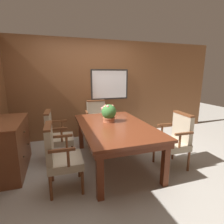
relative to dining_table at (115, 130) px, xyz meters
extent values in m
plane|color=#A39E93|center=(-0.15, -0.05, -0.65)|extent=(14.00, 14.00, 0.00)
cube|color=brown|center=(-0.15, 1.61, 0.58)|extent=(7.20, 0.06, 2.45)
cube|color=white|center=(0.40, 1.57, 0.70)|extent=(0.92, 0.01, 0.70)
cube|color=#282623|center=(0.40, 1.57, 1.07)|extent=(0.99, 0.02, 0.04)
cube|color=#282623|center=(0.40, 1.57, 0.33)|extent=(0.99, 0.02, 0.03)
cube|color=#282623|center=(-0.08, 1.57, 0.70)|extent=(0.04, 0.02, 0.70)
cube|color=#282623|center=(0.88, 1.57, 0.70)|extent=(0.04, 0.02, 0.70)
cube|color=maroon|center=(-0.49, -0.86, -0.30)|extent=(0.09, 0.09, 0.69)
cube|color=maroon|center=(0.49, -0.86, -0.30)|extent=(0.09, 0.09, 0.69)
cube|color=maroon|center=(-0.49, 0.86, -0.30)|extent=(0.09, 0.09, 0.69)
cube|color=maroon|center=(0.49, 0.86, -0.30)|extent=(0.09, 0.09, 0.69)
cube|color=maroon|center=(0.00, 0.00, 0.00)|extent=(1.13, 1.86, 0.09)
cube|color=maroon|center=(0.00, 0.00, 0.07)|extent=(1.19, 1.92, 0.04)
cylinder|color=brown|center=(-0.74, 0.20, -0.47)|extent=(0.04, 0.04, 0.36)
cylinder|color=brown|center=(-0.71, 0.64, -0.47)|extent=(0.04, 0.04, 0.36)
cylinder|color=brown|center=(-1.15, 0.23, -0.47)|extent=(0.04, 0.04, 0.36)
cylinder|color=brown|center=(-1.12, 0.67, -0.47)|extent=(0.04, 0.04, 0.36)
cube|color=tan|center=(-0.93, 0.43, -0.24)|extent=(0.50, 0.52, 0.11)
cube|color=tan|center=(-1.12, 0.45, 0.05)|extent=(0.11, 0.46, 0.47)
cube|color=brown|center=(-1.12, 0.45, 0.30)|extent=(0.12, 0.46, 0.03)
cylinder|color=brown|center=(-0.91, 0.18, -0.06)|extent=(0.04, 0.04, 0.23)
cube|color=brown|center=(-0.98, 0.18, 0.05)|extent=(0.33, 0.06, 0.04)
cylinder|color=brown|center=(-0.88, 0.69, -0.06)|extent=(0.04, 0.04, 0.23)
cube|color=brown|center=(-0.95, 0.69, 0.05)|extent=(0.33, 0.06, 0.04)
cylinder|color=brown|center=(0.71, -0.20, -0.47)|extent=(0.04, 0.04, 0.36)
cylinder|color=brown|center=(0.69, -0.63, -0.47)|extent=(0.04, 0.04, 0.36)
cylinder|color=brown|center=(1.12, -0.21, -0.47)|extent=(0.04, 0.04, 0.36)
cylinder|color=brown|center=(1.10, -0.65, -0.47)|extent=(0.04, 0.04, 0.36)
cube|color=tan|center=(0.91, -0.42, -0.24)|extent=(0.49, 0.51, 0.11)
cube|color=tan|center=(1.10, -0.43, 0.05)|extent=(0.09, 0.46, 0.47)
cube|color=brown|center=(1.10, -0.43, 0.30)|extent=(0.10, 0.46, 0.03)
cylinder|color=brown|center=(0.88, -0.16, -0.06)|extent=(0.04, 0.04, 0.23)
cube|color=brown|center=(0.95, -0.17, 0.05)|extent=(0.33, 0.05, 0.04)
cylinder|color=brown|center=(0.86, -0.68, -0.06)|extent=(0.04, 0.04, 0.23)
cube|color=brown|center=(0.93, -0.68, 0.05)|extent=(0.33, 0.05, 0.04)
cylinder|color=brown|center=(-0.69, -0.69, -0.47)|extent=(0.04, 0.04, 0.36)
cylinder|color=brown|center=(-0.68, -0.25, -0.47)|extent=(0.04, 0.04, 0.36)
cylinder|color=brown|center=(-1.10, -0.68, -0.47)|extent=(0.04, 0.04, 0.36)
cylinder|color=brown|center=(-1.09, -0.24, -0.47)|extent=(0.04, 0.04, 0.36)
cube|color=tan|center=(-0.89, -0.46, -0.24)|extent=(0.48, 0.51, 0.11)
cube|color=tan|center=(-1.09, -0.46, 0.05)|extent=(0.09, 0.46, 0.47)
cube|color=brown|center=(-1.09, -0.46, 0.30)|extent=(0.10, 0.46, 0.03)
cylinder|color=brown|center=(-0.86, -0.72, -0.06)|extent=(0.04, 0.04, 0.23)
cube|color=brown|center=(-0.93, -0.72, 0.05)|extent=(0.33, 0.04, 0.04)
cylinder|color=brown|center=(-0.85, -0.21, -0.06)|extent=(0.04, 0.04, 0.23)
cube|color=brown|center=(-0.92, -0.20, 0.05)|extent=(0.33, 0.04, 0.04)
cylinder|color=brown|center=(-0.24, 1.08, -0.47)|extent=(0.04, 0.04, 0.36)
cylinder|color=brown|center=(0.20, 1.06, -0.47)|extent=(0.04, 0.04, 0.36)
cylinder|color=brown|center=(-0.22, 1.49, -0.47)|extent=(0.04, 0.04, 0.36)
cylinder|color=brown|center=(0.22, 1.47, -0.47)|extent=(0.04, 0.04, 0.36)
cube|color=tan|center=(-0.01, 1.27, -0.24)|extent=(0.52, 0.49, 0.11)
cube|color=tan|center=(0.00, 1.47, 0.05)|extent=(0.46, 0.10, 0.47)
cube|color=brown|center=(0.00, 1.47, 0.30)|extent=(0.46, 0.11, 0.03)
cylinder|color=brown|center=(-0.27, 1.25, -0.06)|extent=(0.04, 0.04, 0.23)
cube|color=brown|center=(-0.27, 1.32, 0.05)|extent=(0.05, 0.33, 0.04)
cylinder|color=brown|center=(0.24, 1.23, -0.06)|extent=(0.04, 0.04, 0.23)
cube|color=brown|center=(0.25, 1.30, 0.05)|extent=(0.05, 0.33, 0.04)
cylinder|color=#9E5638|center=(-0.04, 0.21, 0.13)|extent=(0.21, 0.21, 0.09)
cylinder|color=#9E5638|center=(-0.04, 0.21, 0.17)|extent=(0.23, 0.23, 0.02)
sphere|color=#387033|center=(-0.04, 0.21, 0.28)|extent=(0.27, 0.27, 0.27)
sphere|color=pink|center=(-0.15, 0.25, 0.34)|extent=(0.06, 0.06, 0.06)
sphere|color=#EA9D82|center=(-0.13, 0.22, 0.38)|extent=(0.04, 0.04, 0.04)
sphere|color=pink|center=(0.03, 0.31, 0.32)|extent=(0.05, 0.05, 0.05)
sphere|color=pink|center=(-0.08, 0.16, 0.40)|extent=(0.05, 0.05, 0.05)
sphere|color=#FA9983|center=(0.04, 0.24, 0.38)|extent=(0.05, 0.05, 0.05)
sphere|color=pink|center=(-0.10, 0.24, 0.40)|extent=(0.04, 0.04, 0.04)
cube|color=brown|center=(-1.76, 0.29, -0.22)|extent=(0.48, 1.14, 0.86)
cube|color=brown|center=(-1.76, 0.29, 0.22)|extent=(0.50, 1.17, 0.02)
sphere|color=#4C422D|center=(-1.51, 0.29, 0.02)|extent=(0.03, 0.03, 0.03)
sphere|color=#4C422D|center=(-1.51, 0.03, -0.30)|extent=(0.03, 0.03, 0.03)
sphere|color=#4C422D|center=(-1.51, 0.54, -0.30)|extent=(0.03, 0.03, 0.03)
camera|label=1|loc=(-0.96, -2.82, 0.98)|focal=28.00mm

